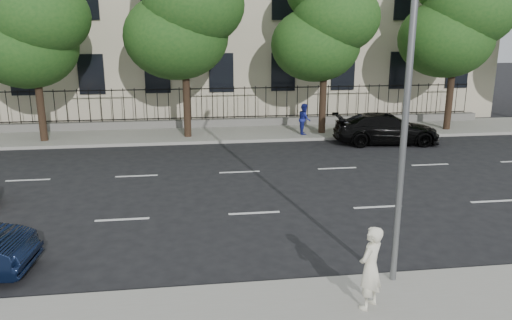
# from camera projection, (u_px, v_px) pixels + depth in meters

# --- Properties ---
(ground) EXTENTS (120.00, 120.00, 0.00)m
(ground) POSITION_uv_depth(u_px,v_px,m) (267.00, 248.00, 13.08)
(ground) COLOR black
(ground) RESTS_ON ground
(far_sidewalk) EXTENTS (60.00, 4.00, 0.15)m
(far_sidewalk) POSITION_uv_depth(u_px,v_px,m) (226.00, 133.00, 26.45)
(far_sidewalk) COLOR gray
(far_sidewalk) RESTS_ON ground
(lane_markings) EXTENTS (49.60, 4.62, 0.01)m
(lane_markings) POSITION_uv_depth(u_px,v_px,m) (246.00, 190.00, 17.62)
(lane_markings) COLOR silver
(lane_markings) RESTS_ON ground
(iron_fence) EXTENTS (30.00, 0.50, 2.20)m
(iron_fence) POSITION_uv_depth(u_px,v_px,m) (224.00, 117.00, 27.93)
(iron_fence) COLOR slate
(iron_fence) RESTS_ON far_sidewalk
(street_light) EXTENTS (0.25, 3.32, 8.05)m
(street_light) POSITION_uv_depth(u_px,v_px,m) (400.00, 50.00, 10.36)
(street_light) COLOR slate
(street_light) RESTS_ON near_sidewalk
(tree_b) EXTENTS (5.53, 5.12, 8.97)m
(tree_b) POSITION_uv_depth(u_px,v_px,m) (33.00, 20.00, 23.17)
(tree_b) COLOR #382619
(tree_b) RESTS_ON far_sidewalk
(tree_c) EXTENTS (5.89, 5.50, 9.80)m
(tree_c) POSITION_uv_depth(u_px,v_px,m) (184.00, 8.00, 23.92)
(tree_c) COLOR #382619
(tree_c) RESTS_ON far_sidewalk
(tree_d) EXTENTS (5.34, 4.94, 8.84)m
(tree_d) POSITION_uv_depth(u_px,v_px,m) (325.00, 21.00, 24.98)
(tree_d) COLOR #382619
(tree_d) RESTS_ON far_sidewalk
(tree_e) EXTENTS (5.71, 5.31, 9.46)m
(tree_e) POSITION_uv_depth(u_px,v_px,m) (457.00, 14.00, 25.79)
(tree_e) COLOR #382619
(tree_e) RESTS_ON far_sidewalk
(black_sedan) EXTENTS (5.29, 2.59, 1.48)m
(black_sedan) POSITION_uv_depth(u_px,v_px,m) (386.00, 129.00, 24.36)
(black_sedan) COLOR black
(black_sedan) RESTS_ON ground
(woman_near) EXTENTS (0.75, 0.73, 1.74)m
(woman_near) POSITION_uv_depth(u_px,v_px,m) (370.00, 268.00, 9.84)
(woman_near) COLOR white
(woman_near) RESTS_ON near_sidewalk
(pedestrian_far) EXTENTS (0.68, 0.83, 1.58)m
(pedestrian_far) POSITION_uv_depth(u_px,v_px,m) (304.00, 119.00, 25.78)
(pedestrian_far) COLOR navy
(pedestrian_far) RESTS_ON far_sidewalk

